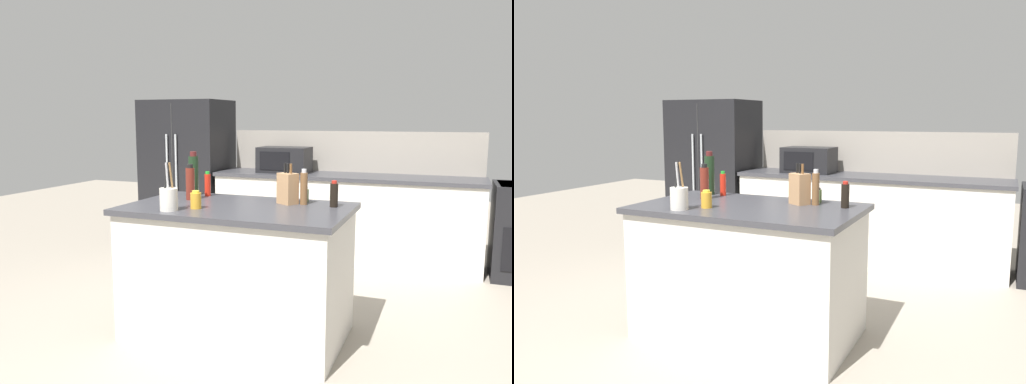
# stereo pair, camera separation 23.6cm
# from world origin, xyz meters

# --- Properties ---
(ground_plane) EXTENTS (14.00, 14.00, 0.00)m
(ground_plane) POSITION_xyz_m (0.00, 0.00, 0.00)
(ground_plane) COLOR gray
(back_counter_run) EXTENTS (2.86, 0.66, 0.94)m
(back_counter_run) POSITION_xyz_m (0.30, 2.20, 0.47)
(back_counter_run) COLOR beige
(back_counter_run) RESTS_ON ground_plane
(wall_backsplash) EXTENTS (2.82, 0.03, 0.46)m
(wall_backsplash) POSITION_xyz_m (0.30, 2.52, 1.17)
(wall_backsplash) COLOR gray
(wall_backsplash) RESTS_ON back_counter_run
(kitchen_island) EXTENTS (1.55, 0.93, 0.94)m
(kitchen_island) POSITION_xyz_m (0.00, 0.00, 0.47)
(kitchen_island) COLOR beige
(kitchen_island) RESTS_ON ground_plane
(refrigerator) EXTENTS (0.98, 0.75, 1.76)m
(refrigerator) POSITION_xyz_m (-1.66, 2.25, 0.88)
(refrigerator) COLOR black
(refrigerator) RESTS_ON ground_plane
(microwave) EXTENTS (0.56, 0.39, 0.28)m
(microwave) POSITION_xyz_m (-0.39, 2.20, 1.08)
(microwave) COLOR black
(microwave) RESTS_ON back_counter_run
(knife_block) EXTENTS (0.16, 0.15, 0.29)m
(knife_block) POSITION_xyz_m (0.30, 0.21, 1.05)
(knife_block) COLOR #A87C54
(knife_block) RESTS_ON kitchen_island
(utensil_crock) EXTENTS (0.12, 0.12, 0.32)m
(utensil_crock) POSITION_xyz_m (-0.35, -0.33, 1.02)
(utensil_crock) COLOR beige
(utensil_crock) RESTS_ON kitchen_island
(pepper_grinder) EXTENTS (0.05, 0.05, 0.25)m
(pepper_grinder) POSITION_xyz_m (0.41, 0.23, 1.06)
(pepper_grinder) COLOR brown
(pepper_grinder) RESTS_ON kitchen_island
(soy_sauce_bottle) EXTENTS (0.06, 0.06, 0.18)m
(soy_sauce_bottle) POSITION_xyz_m (0.63, 0.21, 1.03)
(soy_sauce_bottle) COLOR black
(soy_sauce_bottle) RESTS_ON kitchen_island
(vinegar_bottle) EXTENTS (0.07, 0.07, 0.27)m
(vinegar_bottle) POSITION_xyz_m (-0.44, 0.12, 1.07)
(vinegar_bottle) COLOR maroon
(vinegar_bottle) RESTS_ON kitchen_island
(hot_sauce_bottle) EXTENTS (0.05, 0.05, 0.19)m
(hot_sauce_bottle) POSITION_xyz_m (-0.40, 0.33, 1.03)
(hot_sauce_bottle) COLOR red
(hot_sauce_bottle) RESTS_ON kitchen_island
(spice_jar_oregano) EXTENTS (0.05, 0.05, 0.11)m
(spice_jar_oregano) POSITION_xyz_m (0.39, 0.35, 0.99)
(spice_jar_oregano) COLOR #567038
(spice_jar_oregano) RESTS_ON kitchen_island
(honey_jar) EXTENTS (0.07, 0.07, 0.12)m
(honey_jar) POSITION_xyz_m (-0.22, -0.20, 1.00)
(honey_jar) COLOR gold
(honey_jar) RESTS_ON kitchen_island
(wine_bottle) EXTENTS (0.08, 0.08, 0.35)m
(wine_bottle) POSITION_xyz_m (-0.53, 0.33, 1.10)
(wine_bottle) COLOR black
(wine_bottle) RESTS_ON kitchen_island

